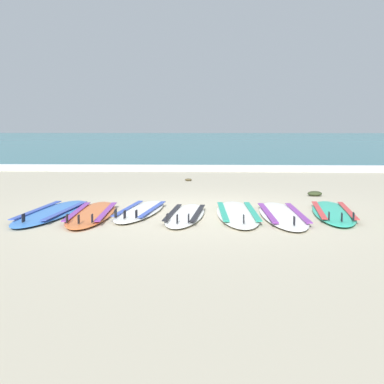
% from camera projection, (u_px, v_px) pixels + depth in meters
% --- Properties ---
extents(ground_plane, '(80.00, 80.00, 0.00)m').
position_uv_depth(ground_plane, '(196.00, 212.00, 8.20)').
color(ground_plane, '#B7AD93').
extents(sea, '(80.00, 60.00, 0.10)m').
position_uv_depth(sea, '(212.00, 140.00, 44.88)').
color(sea, teal).
rests_on(sea, ground).
extents(wave_foam_strip, '(80.00, 1.15, 0.11)m').
position_uv_depth(wave_foam_strip, '(205.00, 168.00, 15.73)').
color(wave_foam_strip, white).
rests_on(wave_foam_strip, ground).
extents(surfboard_0, '(0.82, 2.54, 0.18)m').
position_uv_depth(surfboard_0, '(52.00, 212.00, 7.96)').
color(surfboard_0, '#3875CC').
rests_on(surfboard_0, ground).
extents(surfboard_1, '(0.72, 2.44, 0.18)m').
position_uv_depth(surfboard_1, '(92.00, 214.00, 7.84)').
color(surfboard_1, orange).
rests_on(surfboard_1, ground).
extents(surfboard_2, '(0.79, 2.21, 0.18)m').
position_uv_depth(surfboard_2, '(140.00, 211.00, 8.10)').
color(surfboard_2, silver).
rests_on(surfboard_2, ground).
extents(surfboard_3, '(0.67, 2.11, 0.18)m').
position_uv_depth(surfboard_3, '(185.00, 215.00, 7.74)').
color(surfboard_3, white).
rests_on(surfboard_3, ground).
extents(surfboard_4, '(0.71, 2.46, 0.18)m').
position_uv_depth(surfboard_4, '(238.00, 213.00, 7.87)').
color(surfboard_4, silver).
rests_on(surfboard_4, ground).
extents(surfboard_5, '(0.69, 2.48, 0.18)m').
position_uv_depth(surfboard_5, '(282.00, 215.00, 7.75)').
color(surfboard_5, white).
rests_on(surfboard_5, ground).
extents(surfboard_6, '(0.80, 2.38, 0.18)m').
position_uv_depth(surfboard_6, '(333.00, 212.00, 7.96)').
color(surfboard_6, '#2DB793').
rests_on(surfboard_6, ground).
extents(seaweed_clump_near_shoreline, '(0.17, 0.14, 0.06)m').
position_uv_depth(seaweed_clump_near_shoreline, '(188.00, 180.00, 12.70)').
color(seaweed_clump_near_shoreline, '#4C4228').
rests_on(seaweed_clump_near_shoreline, ground).
extents(seaweed_clump_mid_sand, '(0.27, 0.22, 0.10)m').
position_uv_depth(seaweed_clump_mid_sand, '(315.00, 194.00, 10.03)').
color(seaweed_clump_mid_sand, '#2D381E').
rests_on(seaweed_clump_mid_sand, ground).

